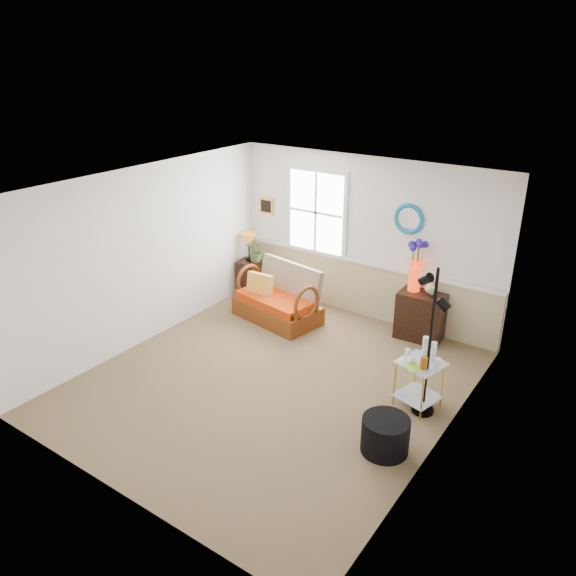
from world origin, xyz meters
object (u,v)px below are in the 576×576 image
Objects in this scene: cabinet at (421,316)px; side_table at (419,384)px; ottoman at (385,435)px; loveseat at (277,294)px; lamp_stand at (249,277)px; floor_lamp at (430,344)px.

cabinet is 1.82m from side_table.
cabinet is at bearing 104.92° from ottoman.
loveseat is 2.60× the size of ottoman.
floor_lamp is (3.94, -1.61, 0.62)m from lamp_stand.
ottoman is (0.71, -2.68, -0.16)m from cabinet.
ottoman is (0.04, -1.00, -0.10)m from side_table.
floor_lamp is at bearing 85.80° from ottoman.
side_table is at bearing -70.93° from cabinet.
ottoman is (3.87, -2.53, -0.11)m from lamp_stand.
side_table is at bearing -21.83° from lamp_stand.
loveseat is at bearing -164.33° from cabinet.
lamp_stand is 4.30m from floor_lamp.
loveseat is at bearing -28.81° from lamp_stand.
loveseat is 2.25× the size of side_table.
cabinet is 0.39× the size of floor_lamp.
ottoman is at bearing -70.14° from floor_lamp.
lamp_stand reaches higher than ottoman.
cabinet is (2.14, 0.71, -0.08)m from loveseat.
side_table is at bearing 92.31° from ottoman.
cabinet is at bearing 2.76° from lamp_stand.
floor_lamp reaches higher than side_table.
lamp_stand is 4.13m from side_table.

